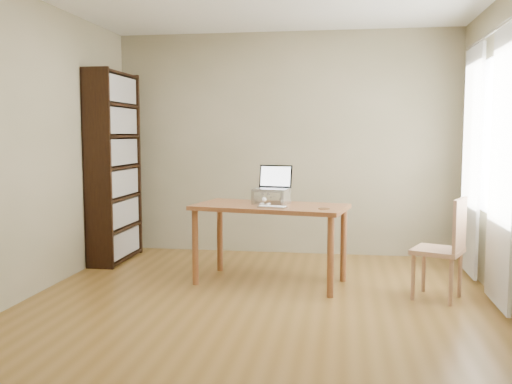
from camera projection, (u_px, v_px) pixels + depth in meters
name	position (u px, v px, depth m)	size (l,w,h in m)	color
room	(260.00, 148.00, 4.51)	(4.04, 4.54, 2.64)	brown
bookshelf	(114.00, 167.00, 6.33)	(0.30, 0.90, 2.10)	black
curtains	(485.00, 162.00, 5.01)	(0.03, 1.90, 2.25)	white
desk	(270.00, 215.00, 5.38)	(1.52, 0.96, 0.75)	brown
laptop_stand	(271.00, 195.00, 5.44)	(0.32, 0.25, 0.13)	silver
laptop	(272.00, 183.00, 5.49)	(0.37, 0.33, 0.23)	silver
keyboard	(272.00, 207.00, 5.15)	(0.27, 0.16, 0.02)	silver
coaster	(324.00, 209.00, 5.07)	(0.10, 0.10, 0.01)	#52351C
cat	(270.00, 197.00, 5.47)	(0.23, 0.47, 0.14)	#443E36
chair	(446.00, 245.00, 4.87)	(0.52, 0.51, 0.88)	tan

